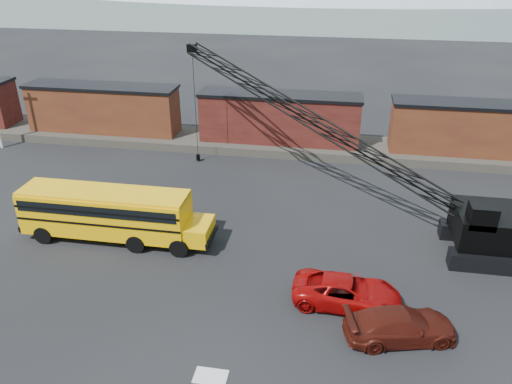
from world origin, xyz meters
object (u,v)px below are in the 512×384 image
at_px(red_pickup, 347,292).
at_px(maroon_suv, 401,325).
at_px(crawler_crane, 313,121).
at_px(school_bus, 111,213).

relative_size(red_pickup, maroon_suv, 1.05).
relative_size(maroon_suv, crawler_crane, 0.21).
height_order(school_bus, maroon_suv, school_bus).
distance_m(school_bus, red_pickup, 14.47).
height_order(red_pickup, crawler_crane, crawler_crane).
bearing_deg(school_bus, red_pickup, -15.35).
height_order(school_bus, red_pickup, school_bus).
distance_m(school_bus, maroon_suv, 17.37).
distance_m(red_pickup, crawler_crane, 12.44).
height_order(school_bus, crawler_crane, crawler_crane).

